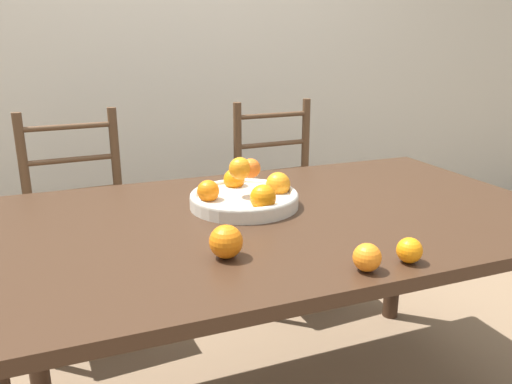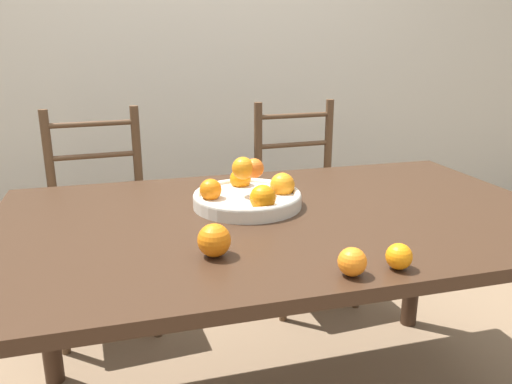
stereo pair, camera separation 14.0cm
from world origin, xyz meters
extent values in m
cube|color=beige|center=(0.00, 1.57, 1.30)|extent=(8.00, 0.06, 2.60)
cube|color=#382316|center=(0.00, 0.00, 0.73)|extent=(1.68, 1.00, 0.03)
cylinder|color=#382316|center=(-0.76, 0.42, 0.35)|extent=(0.07, 0.07, 0.71)
cylinder|color=#382316|center=(0.76, 0.42, 0.35)|extent=(0.07, 0.07, 0.71)
cylinder|color=beige|center=(-0.08, 0.10, 0.76)|extent=(0.34, 0.34, 0.04)
torus|color=beige|center=(-0.08, 0.10, 0.78)|extent=(0.34, 0.34, 0.02)
sphere|color=orange|center=(0.03, 0.10, 0.80)|extent=(0.08, 0.08, 0.08)
sphere|color=orange|center=(-0.07, 0.22, 0.80)|extent=(0.07, 0.07, 0.07)
sphere|color=orange|center=(-0.20, 0.10, 0.81)|extent=(0.07, 0.07, 0.07)
sphere|color=orange|center=(-0.06, -0.01, 0.81)|extent=(0.08, 0.08, 0.08)
sphere|color=orange|center=(-0.06, 0.10, 0.87)|extent=(0.06, 0.06, 0.06)
sphere|color=orange|center=(-0.10, 0.10, 0.87)|extent=(0.07, 0.07, 0.07)
sphere|color=orange|center=(0.14, -0.43, 0.77)|extent=(0.06, 0.06, 0.06)
sphere|color=orange|center=(-0.25, -0.25, 0.79)|extent=(0.08, 0.08, 0.08)
sphere|color=orange|center=(0.02, -0.43, 0.78)|extent=(0.06, 0.06, 0.06)
cylinder|color=#513823|center=(-0.73, 0.60, 0.22)|extent=(0.04, 0.04, 0.45)
cylinder|color=#513823|center=(-0.36, 0.62, 0.22)|extent=(0.04, 0.04, 0.45)
cylinder|color=#513823|center=(-0.76, 0.96, 0.48)|extent=(0.04, 0.04, 0.96)
cylinder|color=#513823|center=(-0.38, 0.98, 0.48)|extent=(0.04, 0.04, 0.96)
cube|color=#513823|center=(-0.56, 0.79, 0.47)|extent=(0.45, 0.43, 0.04)
cylinder|color=#513823|center=(-0.57, 0.97, 0.60)|extent=(0.38, 0.05, 0.02)
cylinder|color=#513823|center=(-0.57, 0.97, 0.75)|extent=(0.38, 0.05, 0.02)
cylinder|color=#513823|center=(-0.57, 0.97, 0.89)|extent=(0.38, 0.05, 0.02)
cylinder|color=#513823|center=(0.22, 0.60, 0.22)|extent=(0.04, 0.04, 0.45)
cylinder|color=#513823|center=(0.59, 0.62, 0.22)|extent=(0.04, 0.04, 0.45)
cylinder|color=#513823|center=(0.20, 0.96, 0.48)|extent=(0.04, 0.04, 0.96)
cylinder|color=#513823|center=(0.57, 0.98, 0.48)|extent=(0.04, 0.04, 0.96)
cube|color=#513823|center=(0.40, 0.79, 0.47)|extent=(0.44, 0.42, 0.04)
cylinder|color=#513823|center=(0.39, 0.97, 0.60)|extent=(0.38, 0.04, 0.02)
cylinder|color=#513823|center=(0.39, 0.97, 0.75)|extent=(0.38, 0.04, 0.02)
cylinder|color=#513823|center=(0.39, 0.97, 0.89)|extent=(0.38, 0.04, 0.02)
camera|label=1|loc=(-0.59, -1.30, 1.24)|focal=35.00mm
camera|label=2|loc=(-0.45, -1.34, 1.24)|focal=35.00mm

